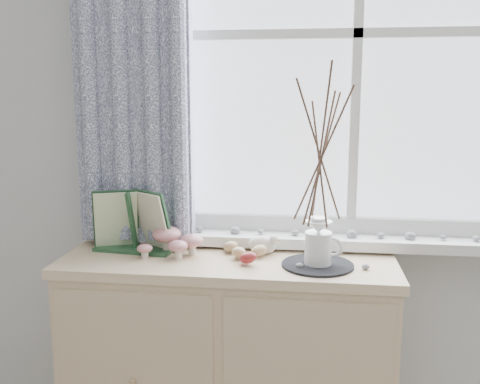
{
  "coord_description": "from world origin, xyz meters",
  "views": [
    {
      "loc": [
        0.13,
        -0.08,
        1.43
      ],
      "look_at": [
        -0.1,
        1.7,
        1.1
      ],
      "focal_mm": 40.0,
      "sensor_mm": 36.0,
      "label": 1
    }
  ],
  "objects": [
    {
      "name": "sideboard",
      "position": [
        -0.15,
        1.75,
        0.43
      ],
      "size": [
        1.2,
        0.45,
        0.85
      ],
      "color": "beige",
      "rests_on": "ground"
    },
    {
      "name": "botanical_book",
      "position": [
        -0.51,
        1.75,
        0.97
      ],
      "size": [
        0.36,
        0.17,
        0.24
      ],
      "primitive_type": null,
      "rotation": [
        0.0,
        0.0,
        -0.13
      ],
      "color": "#204428",
      "rests_on": "sideboard"
    },
    {
      "name": "toadstool_cluster",
      "position": [
        -0.35,
        1.76,
        0.91
      ],
      "size": [
        0.23,
        0.16,
        0.1
      ],
      "color": "beige",
      "rests_on": "sideboard"
    },
    {
      "name": "wooden_eggs",
      "position": [
        -0.09,
        1.75,
        0.88
      ],
      "size": [
        0.16,
        0.17,
        0.06
      ],
      "color": "tan",
      "rests_on": "sideboard"
    },
    {
      "name": "songbird_figurine",
      "position": [
        -0.03,
        1.81,
        0.89
      ],
      "size": [
        0.15,
        0.09,
        0.07
      ],
      "primitive_type": null,
      "rotation": [
        0.0,
        0.0,
        -0.21
      ],
      "color": "silver",
      "rests_on": "sideboard"
    },
    {
      "name": "crocheted_doily",
      "position": [
        0.17,
        1.69,
        0.85
      ],
      "size": [
        0.25,
        0.25,
        0.01
      ],
      "primitive_type": "cylinder",
      "color": "black",
      "rests_on": "sideboard"
    },
    {
      "name": "twig_pitcher",
      "position": [
        0.17,
        1.69,
        1.25
      ],
      "size": [
        0.3,
        0.3,
        0.69
      ],
      "rotation": [
        0.0,
        0.0,
        -0.29
      ],
      "color": "white",
      "rests_on": "crocheted_doily"
    },
    {
      "name": "sideboard_pebbles",
      "position": [
        0.2,
        1.71,
        0.86
      ],
      "size": [
        0.25,
        0.18,
        0.02
      ],
      "color": "gray",
      "rests_on": "sideboard"
    }
  ]
}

